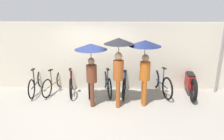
# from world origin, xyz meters

# --- Properties ---
(ground_plane) EXTENTS (30.00, 30.00, 0.00)m
(ground_plane) POSITION_xyz_m (0.00, 0.00, 0.00)
(ground_plane) COLOR gray
(back_wall) EXTENTS (13.45, 0.12, 2.45)m
(back_wall) POSITION_xyz_m (0.00, 1.72, 1.23)
(back_wall) COLOR beige
(back_wall) RESTS_ON ground
(parked_bicycle_0) EXTENTS (0.44, 1.74, 0.97)m
(parked_bicycle_0) POSITION_xyz_m (-2.22, 1.27, 0.36)
(parked_bicycle_0) COLOR black
(parked_bicycle_0) RESTS_ON ground
(parked_bicycle_1) EXTENTS (0.54, 1.64, 1.07)m
(parked_bicycle_1) POSITION_xyz_m (-1.58, 1.32, 0.35)
(parked_bicycle_1) COLOR black
(parked_bicycle_1) RESTS_ON ground
(parked_bicycle_2) EXTENTS (0.45, 1.64, 1.09)m
(parked_bicycle_2) POSITION_xyz_m (-0.95, 1.24, 0.37)
(parked_bicycle_2) COLOR black
(parked_bicycle_2) RESTS_ON ground
(parked_bicycle_3) EXTENTS (0.44, 1.78, 1.00)m
(parked_bicycle_3) POSITION_xyz_m (-0.32, 1.30, 0.38)
(parked_bicycle_3) COLOR black
(parked_bicycle_3) RESTS_ON ground
(parked_bicycle_4) EXTENTS (0.54, 1.72, 1.08)m
(parked_bicycle_4) POSITION_xyz_m (0.32, 1.30, 0.37)
(parked_bicycle_4) COLOR black
(parked_bicycle_4) RESTS_ON ground
(parked_bicycle_5) EXTENTS (0.44, 1.79, 1.10)m
(parked_bicycle_5) POSITION_xyz_m (0.95, 1.21, 0.39)
(parked_bicycle_5) COLOR black
(parked_bicycle_5) RESTS_ON ground
(parked_bicycle_6) EXTENTS (0.44, 1.63, 1.05)m
(parked_bicycle_6) POSITION_xyz_m (1.59, 1.27, 0.36)
(parked_bicycle_6) COLOR black
(parked_bicycle_6) RESTS_ON ground
(parked_bicycle_7) EXTENTS (0.58, 1.81, 1.11)m
(parked_bicycle_7) POSITION_xyz_m (2.22, 1.30, 0.40)
(parked_bicycle_7) COLOR black
(parked_bicycle_7) RESTS_ON ground
(pedestrian_leading) EXTENTS (0.98, 0.98, 1.95)m
(pedestrian_leading) POSITION_xyz_m (-0.11, 0.37, 1.53)
(pedestrian_leading) COLOR brown
(pedestrian_leading) RESTS_ON ground
(pedestrian_center) EXTENTS (0.89, 0.89, 2.13)m
(pedestrian_center) POSITION_xyz_m (0.71, 0.31, 1.61)
(pedestrian_center) COLOR #9E4C1E
(pedestrian_center) RESTS_ON ground
(pedestrian_trailing) EXTENTS (0.98, 0.98, 2.04)m
(pedestrian_trailing) POSITION_xyz_m (1.51, 0.45, 1.60)
(pedestrian_trailing) COLOR #B25619
(pedestrian_trailing) RESTS_ON ground
(motorcycle) EXTENTS (0.58, 2.06, 0.96)m
(motorcycle) POSITION_xyz_m (3.23, 1.26, 0.43)
(motorcycle) COLOR black
(motorcycle) RESTS_ON ground
(awning_pole) EXTENTS (0.07, 0.07, 2.63)m
(awning_pole) POSITION_xyz_m (4.23, 1.40, 1.32)
(awning_pole) COLOR gray
(awning_pole) RESTS_ON ground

